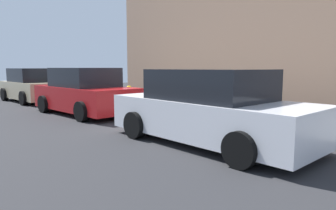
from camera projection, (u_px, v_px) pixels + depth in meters
ground_plane at (152, 115)px, 10.65m from camera, size 40.00×40.00×0.00m
sidewalk_curb at (199, 107)px, 12.32m from camera, size 18.00×5.00×0.14m
suitcase_red_0 at (246, 112)px, 8.41m from camera, size 0.46×0.21×0.67m
suitcase_olive_1 at (230, 109)px, 8.79m from camera, size 0.44×0.22×0.95m
suitcase_black_2 at (214, 109)px, 9.09m from camera, size 0.40×0.26×0.92m
suitcase_navy_3 at (201, 108)px, 9.48m from camera, size 0.47×0.22×0.85m
suitcase_teal_4 at (189, 103)px, 9.86m from camera, size 0.43×0.25×0.83m
suitcase_silver_5 at (178, 102)px, 10.22m from camera, size 0.41×0.23×0.77m
suitcase_maroon_6 at (169, 104)px, 10.58m from camera, size 0.36×0.24×0.84m
suitcase_red_7 at (161, 101)px, 10.90m from camera, size 0.36×0.24×0.96m
suitcase_olive_8 at (154, 100)px, 11.30m from camera, size 0.45×0.24×0.85m
suitcase_black_9 at (145, 100)px, 11.71m from camera, size 0.50×0.28×0.64m
fire_hydrant at (129, 95)px, 12.38m from camera, size 0.39×0.21×0.80m
bollard_post at (119, 94)px, 12.67m from camera, size 0.13×0.13×0.88m
parked_car_white_0 at (209, 109)px, 6.68m from camera, size 4.74×2.14×1.64m
parked_car_red_1 at (85, 93)px, 10.92m from camera, size 4.50×2.26×1.66m
parked_car_beige_2 at (32, 86)px, 14.93m from camera, size 4.35×2.17×1.63m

